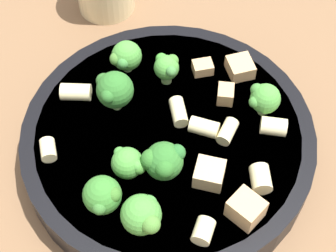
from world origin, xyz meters
name	(u,v)px	position (x,y,z in m)	size (l,w,h in m)	color
ground_plane	(168,153)	(0.00, 0.00, 0.00)	(2.00, 2.00, 0.00)	brown
pasta_bowl	(168,141)	(0.00, 0.00, 0.02)	(0.28, 0.28, 0.04)	black
broccoli_floret_0	(167,67)	(0.02, 0.06, 0.06)	(0.03, 0.03, 0.03)	#84AD60
broccoli_floret_1	(143,214)	(-0.05, -0.08, 0.06)	(0.03, 0.04, 0.04)	#84AD60
broccoli_floret_2	(103,196)	(-0.08, -0.06, 0.06)	(0.03, 0.03, 0.04)	#93B766
broccoli_floret_3	(129,163)	(-0.05, -0.03, 0.06)	(0.03, 0.03, 0.03)	#93B766
broccoli_floret_4	(125,57)	(-0.01, 0.09, 0.06)	(0.03, 0.03, 0.04)	#9EC175
broccoli_floret_5	(163,161)	(-0.02, -0.04, 0.06)	(0.04, 0.04, 0.04)	#84AD60
broccoli_floret_6	(114,90)	(-0.04, 0.05, 0.06)	(0.04, 0.04, 0.04)	#84AD60
broccoli_floret_7	(264,99)	(0.09, -0.01, 0.06)	(0.03, 0.03, 0.04)	#9EC175
rigatoni_0	(203,231)	(-0.01, -0.11, 0.04)	(0.02, 0.02, 0.02)	beige
rigatoni_1	(76,92)	(-0.07, 0.07, 0.05)	(0.02, 0.02, 0.03)	beige
rigatoni_2	(227,131)	(0.05, -0.02, 0.04)	(0.01, 0.01, 0.02)	beige
rigatoni_3	(261,179)	(0.06, -0.08, 0.05)	(0.02, 0.02, 0.02)	beige
rigatoni_4	(204,127)	(0.03, -0.01, 0.04)	(0.02, 0.02, 0.03)	beige
rigatoni_5	(48,150)	(-0.11, 0.01, 0.04)	(0.01, 0.01, 0.02)	beige
rigatoni_6	(179,112)	(0.02, 0.01, 0.04)	(0.01, 0.01, 0.03)	beige
rigatoni_7	(273,126)	(0.09, -0.03, 0.05)	(0.02, 0.02, 0.02)	beige
chicken_chunk_0	(203,67)	(0.06, 0.06, 0.04)	(0.02, 0.02, 0.01)	tan
chicken_chunk_1	(240,67)	(0.09, 0.05, 0.04)	(0.03, 0.02, 0.02)	tan
chicken_chunk_2	(246,209)	(0.03, -0.10, 0.05)	(0.03, 0.02, 0.02)	tan
chicken_chunk_3	(226,94)	(0.07, 0.02, 0.04)	(0.02, 0.02, 0.02)	tan
chicken_chunk_4	(209,174)	(0.02, -0.06, 0.05)	(0.03, 0.03, 0.02)	tan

